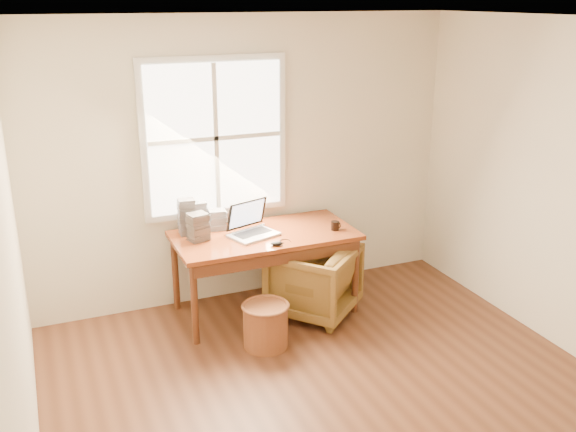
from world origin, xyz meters
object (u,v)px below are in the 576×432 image
object	(u,v)px
coffee_mug	(335,226)
cd_stack_a	(199,215)
laptop	(253,219)
wicker_stool	(266,326)
armchair	(313,280)
desk	(264,235)

from	to	relation	value
coffee_mug	cd_stack_a	distance (m)	1.22
laptop	coffee_mug	distance (m)	0.75
wicker_stool	laptop	bearing A→B (deg)	78.97
laptop	coffee_mug	world-z (taller)	laptop
armchair	coffee_mug	distance (m)	0.53
desk	cd_stack_a	world-z (taller)	cd_stack_a
wicker_stool	desk	bearing A→B (deg)	69.68
wicker_stool	laptop	size ratio (longest dim) A/B	0.80
coffee_mug	cd_stack_a	world-z (taller)	cd_stack_a
desk	wicker_stool	distance (m)	0.84
wicker_stool	cd_stack_a	size ratio (longest dim) A/B	1.46
laptop	coffee_mug	bearing A→B (deg)	-28.80
armchair	coffee_mug	size ratio (longest dim) A/B	8.72
coffee_mug	cd_stack_a	bearing A→B (deg)	132.55
armchair	cd_stack_a	world-z (taller)	cd_stack_a
desk	laptop	xyz separation A→B (m)	(-0.11, -0.03, 0.18)
coffee_mug	laptop	bearing A→B (deg)	147.28
armchair	coffee_mug	world-z (taller)	coffee_mug
desk	cd_stack_a	distance (m)	0.62
coffee_mug	wicker_stool	bearing A→B (deg)	-174.70
desk	armchair	size ratio (longest dim) A/B	2.26
armchair	laptop	world-z (taller)	laptop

